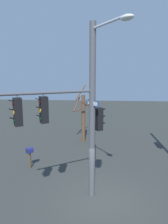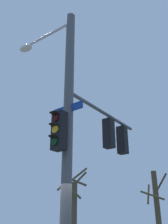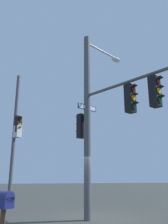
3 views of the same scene
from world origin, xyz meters
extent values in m
plane|color=#313531|center=(0.00, 0.00, 0.00)|extent=(80.00, 80.00, 0.00)
cylinder|color=#4C4F54|center=(0.49, -0.42, 4.14)|extent=(0.30, 0.30, 8.28)
cylinder|color=silver|center=(-0.14, 0.52, 7.97)|extent=(1.35, 1.93, 0.10)
ellipsoid|color=silver|center=(-0.78, 1.46, 7.89)|extent=(0.63, 0.70, 0.20)
cylinder|color=#4C4F54|center=(2.23, 0.76, 5.25)|extent=(3.56, 2.45, 0.12)
cube|color=black|center=(2.42, 0.89, 4.55)|extent=(0.45, 0.47, 1.10)
cylinder|color=#2F0403|center=(2.56, 0.98, 4.89)|extent=(0.15, 0.20, 0.22)
cube|color=black|center=(2.62, 1.02, 5.01)|extent=(0.25, 0.26, 0.06)
cylinder|color=#F2A814|center=(2.56, 0.98, 4.55)|extent=(0.15, 0.20, 0.22)
cube|color=black|center=(2.62, 1.02, 4.67)|extent=(0.25, 0.26, 0.06)
cylinder|color=black|center=(2.56, 0.98, 4.21)|extent=(0.15, 0.20, 0.22)
cube|color=black|center=(2.62, 1.02, 4.33)|extent=(0.25, 0.26, 0.06)
cylinder|color=#4C4F54|center=(2.42, 0.89, 5.18)|extent=(0.04, 0.04, 0.15)
cube|color=black|center=(3.28, 1.47, 4.55)|extent=(0.45, 0.47, 1.10)
cylinder|color=#2F0403|center=(3.42, 1.56, 4.89)|extent=(0.14, 0.20, 0.22)
cube|color=black|center=(3.48, 1.60, 5.01)|extent=(0.25, 0.26, 0.06)
cylinder|color=#F2A814|center=(3.42, 1.56, 4.55)|extent=(0.14, 0.20, 0.22)
cube|color=black|center=(3.48, 1.60, 4.67)|extent=(0.25, 0.26, 0.06)
cylinder|color=black|center=(3.42, 1.56, 4.21)|extent=(0.14, 0.20, 0.22)
cube|color=black|center=(3.48, 1.60, 4.33)|extent=(0.25, 0.26, 0.06)
cylinder|color=#4C4F54|center=(3.28, 1.47, 5.18)|extent=(0.04, 0.04, 0.15)
cube|color=black|center=(0.18, -0.62, 3.89)|extent=(0.44, 0.46, 1.10)
cylinder|color=#2F0403|center=(0.04, -0.71, 4.23)|extent=(0.14, 0.20, 0.22)
cube|color=black|center=(-0.02, -0.74, 4.35)|extent=(0.25, 0.26, 0.06)
cylinder|color=#F2A814|center=(0.04, -0.71, 3.89)|extent=(0.14, 0.20, 0.22)
cube|color=black|center=(-0.02, -0.74, 4.01)|extent=(0.25, 0.26, 0.06)
cylinder|color=black|center=(0.04, -0.71, 3.55)|extent=(0.14, 0.20, 0.22)
cube|color=black|center=(-0.02, -0.74, 3.67)|extent=(0.25, 0.26, 0.06)
cube|color=navy|center=(0.49, -0.42, 4.69)|extent=(0.60, 0.95, 0.24)
cube|color=white|center=(0.50, -0.41, 4.69)|extent=(0.53, 0.86, 0.18)
cylinder|color=#4C4F54|center=(-5.25, -4.23, 4.23)|extent=(0.23, 0.23, 8.47)
cube|color=silver|center=(-4.99, -4.00, 4.46)|extent=(0.58, 0.57, 0.76)
cube|color=black|center=(-5.00, -4.00, 4.95)|extent=(0.46, 0.47, 1.10)
cylinder|color=#2F0403|center=(-4.87, -3.89, 5.29)|extent=(0.17, 0.18, 0.22)
cube|color=black|center=(-4.82, -3.84, 5.41)|extent=(0.26, 0.26, 0.06)
cylinder|color=#F2A814|center=(-4.87, -3.89, 4.95)|extent=(0.17, 0.18, 0.22)
cube|color=black|center=(-4.82, -3.84, 5.07)|extent=(0.26, 0.26, 0.06)
cylinder|color=black|center=(-4.87, -3.89, 4.61)|extent=(0.17, 0.18, 0.22)
cube|color=black|center=(-4.82, -3.84, 4.73)|extent=(0.26, 0.26, 0.06)
cube|color=navy|center=(4.64, -3.08, 1.17)|extent=(0.49, 0.47, 0.24)
cylinder|color=navy|center=(4.64, -3.08, 1.29)|extent=(0.49, 0.47, 0.24)
camera|label=1|loc=(-0.01, 8.93, 5.94)|focal=32.51mm
camera|label=2|loc=(-1.50, -7.19, 1.55)|focal=41.45mm
camera|label=3|loc=(10.34, -2.26, 1.77)|focal=37.09mm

